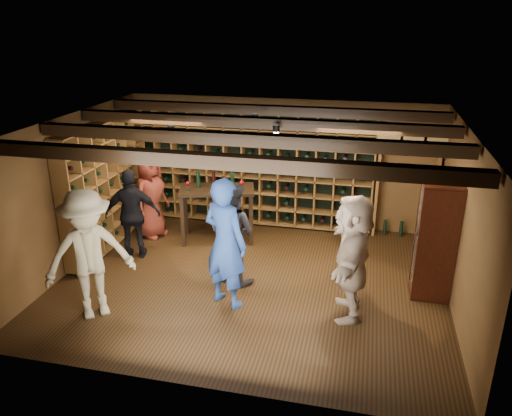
% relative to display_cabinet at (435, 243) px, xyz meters
% --- Properties ---
extents(ground, '(6.00, 6.00, 0.00)m').
position_rel_display_cabinet_xyz_m(ground, '(-2.71, -0.20, -0.86)').
color(ground, '#321E0D').
rests_on(ground, ground).
extents(room_shell, '(6.00, 6.00, 6.00)m').
position_rel_display_cabinet_xyz_m(room_shell, '(-2.71, -0.15, 1.56)').
color(room_shell, brown).
rests_on(room_shell, ground).
extents(wine_rack_back, '(4.65, 0.30, 2.20)m').
position_rel_display_cabinet_xyz_m(wine_rack_back, '(-3.24, 2.13, 0.29)').
color(wine_rack_back, brown).
rests_on(wine_rack_back, ground).
extents(wine_rack_left, '(0.30, 2.65, 2.20)m').
position_rel_display_cabinet_xyz_m(wine_rack_left, '(-5.54, 0.62, 0.29)').
color(wine_rack_left, brown).
rests_on(wine_rack_left, ground).
extents(crate_shelf, '(1.20, 0.32, 2.07)m').
position_rel_display_cabinet_xyz_m(crate_shelf, '(-0.31, 2.12, 0.71)').
color(crate_shelf, brown).
rests_on(crate_shelf, ground).
extents(display_cabinet, '(0.55, 0.50, 1.75)m').
position_rel_display_cabinet_xyz_m(display_cabinet, '(0.00, 0.00, 0.00)').
color(display_cabinet, '#37140B').
rests_on(display_cabinet, ground).
extents(man_blue_shirt, '(0.83, 0.70, 1.92)m').
position_rel_display_cabinet_xyz_m(man_blue_shirt, '(-2.91, -0.90, 0.11)').
color(man_blue_shirt, navy).
rests_on(man_blue_shirt, ground).
extents(man_grey_suit, '(0.95, 0.85, 1.62)m').
position_rel_display_cabinet_xyz_m(man_grey_suit, '(-3.02, -0.19, -0.05)').
color(man_grey_suit, black).
rests_on(man_grey_suit, ground).
extents(guest_red_floral, '(0.70, 0.89, 1.60)m').
position_rel_display_cabinet_xyz_m(guest_red_floral, '(-4.94, 1.10, -0.06)').
color(guest_red_floral, maroon).
rests_on(guest_red_floral, ground).
extents(guest_woman_black, '(1.00, 0.62, 1.59)m').
position_rel_display_cabinet_xyz_m(guest_woman_black, '(-4.87, 0.19, -0.06)').
color(guest_woman_black, black).
rests_on(guest_woman_black, ground).
extents(guest_khaki, '(1.37, 1.29, 1.86)m').
position_rel_display_cabinet_xyz_m(guest_khaki, '(-4.63, -1.60, 0.07)').
color(guest_khaki, '#9A8E6A').
rests_on(guest_khaki, ground).
extents(guest_beige, '(0.61, 1.68, 1.79)m').
position_rel_display_cabinet_xyz_m(guest_beige, '(-1.16, -0.79, 0.04)').
color(guest_beige, tan).
rests_on(guest_beige, ground).
extents(tasting_table, '(1.48, 0.99, 1.30)m').
position_rel_display_cabinet_xyz_m(tasting_table, '(-3.69, 1.21, 0.03)').
color(tasting_table, black).
rests_on(tasting_table, ground).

